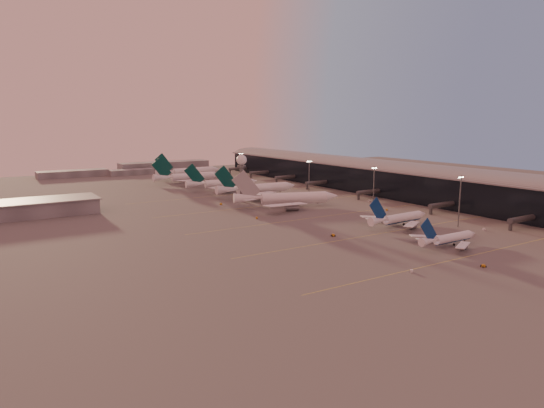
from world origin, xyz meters
TOP-DOWN VIEW (x-y plane):
  - ground at (0.00, 0.00)m, footprint 700.00×700.00m
  - taxiway_markings at (30.00, 56.00)m, footprint 180.00×185.25m
  - terminal at (107.88, 110.09)m, footprint 57.00×362.00m
  - hangar at (-120.00, 140.00)m, footprint 82.00×27.00m
  - radar_tower at (5.00, 120.00)m, footprint 6.40×6.40m
  - mast_a at (58.00, 0.00)m, footprint 3.60×0.56m
  - mast_b at (55.00, 55.00)m, footprint 3.60×0.56m
  - mast_c at (50.00, 110.00)m, footprint 3.60×0.56m
  - mast_d at (48.00, 200.00)m, footprint 3.60×0.56m
  - distant_horizon at (2.62, 325.14)m, footprint 165.00×37.50m
  - narrowbody_near at (23.99, -21.18)m, footprint 34.14×27.29m
  - narrowbody_mid at (35.01, 16.45)m, footprint 40.68×32.42m
  - widebody_white at (18.51, 88.91)m, footprint 62.11×48.97m
  - greentail_a at (24.69, 134.18)m, footprint 60.70×48.94m
  - greentail_b at (18.17, 173.50)m, footprint 56.05×45.02m
  - greentail_c at (12.14, 223.67)m, footprint 59.57×48.15m
  - greentail_d at (27.90, 259.92)m, footprint 63.08×50.80m
  - gsv_truck_a at (-15.41, -36.93)m, footprint 5.01×4.69m
  - gsv_tug_near at (10.10, -46.61)m, footprint 2.98×3.79m
  - gsv_catering_a at (61.74, -11.54)m, footprint 5.18×2.49m
  - gsv_tug_mid at (-5.44, 17.00)m, footprint 4.13×3.21m
  - gsv_truck_b at (60.13, 48.98)m, footprint 5.11×3.20m
  - gsv_truck_c at (-14.28, 68.78)m, footprint 4.52×5.07m
  - gsv_catering_b at (73.94, 77.76)m, footprint 4.95×2.67m
  - gsv_tug_far at (24.07, 94.70)m, footprint 3.14×4.25m
  - gsv_truck_d at (-11.74, 116.73)m, footprint 3.40×5.82m
  - gsv_tug_hangar at (41.44, 145.04)m, footprint 4.16×3.41m

SIDE VIEW (x-z plane):
  - ground at x=0.00m, z-range 0.00..0.00m
  - taxiway_markings at x=30.00m, z-range 0.00..0.02m
  - gsv_tug_near at x=10.10m, z-range 0.01..0.96m
  - gsv_tug_hangar at x=41.44m, z-range 0.02..1.04m
  - gsv_tug_mid at x=-5.44m, z-range 0.02..1.05m
  - gsv_tug_far at x=24.07m, z-range 0.02..1.11m
  - gsv_truck_b at x=60.13m, z-range 0.02..1.96m
  - gsv_truck_c at x=-14.28m, z-range 0.02..2.05m
  - gsv_truck_a at x=-15.41m, z-range 0.02..2.07m
  - gsv_truck_d at x=-11.74m, z-range 0.02..2.24m
  - gsv_catering_b at x=73.94m, z-range 0.00..3.90m
  - gsv_catering_a at x=61.74m, z-range 0.00..4.24m
  - narrowbody_near at x=23.99m, z-range -3.97..9.38m
  - narrowbody_mid at x=35.01m, z-range -4.73..11.16m
  - greentail_b at x=18.17m, z-range -6.60..13.80m
  - greentail_c at x=12.14m, z-range -7.00..14.65m
  - distant_horizon at x=2.62m, z-range -0.61..8.39m
  - greentail_a at x=24.69m, z-range -7.13..14.91m
  - widebody_white at x=18.51m, z-range -7.41..15.27m
  - greentail_d at x=27.90m, z-range -7.41..15.50m
  - hangar at x=-120.00m, z-range 0.07..8.57m
  - terminal at x=107.88m, z-range -1.00..22.04m
  - mast_a at x=58.00m, z-range 1.24..26.24m
  - mast_b at x=55.00m, z-range 1.24..26.24m
  - mast_c at x=50.00m, z-range 1.24..26.24m
  - mast_d at x=48.00m, z-range 1.24..26.24m
  - radar_tower at x=5.00m, z-range 5.40..36.50m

